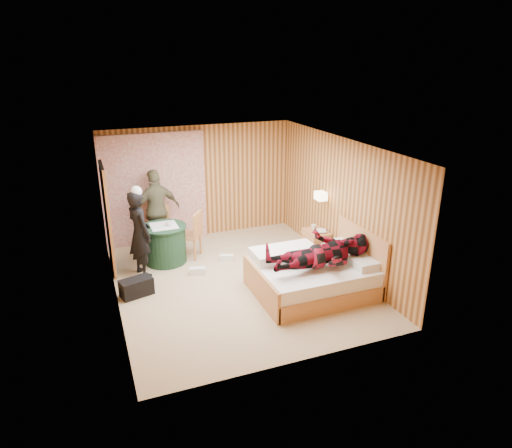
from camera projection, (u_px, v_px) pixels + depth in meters
name	position (u px, v px, depth m)	size (l,w,h in m)	color
floor	(237.00, 281.00, 8.36)	(4.20, 5.00, 0.01)	tan
ceiling	(234.00, 146.00, 7.49)	(4.20, 5.00, 0.01)	silver
wall_back	(199.00, 182.00, 10.11)	(4.20, 0.02, 2.50)	tan
wall_left	(110.00, 233.00, 7.21)	(0.02, 5.00, 2.50)	tan
wall_right	(340.00, 204.00, 8.63)	(0.02, 5.00, 2.50)	tan
curtain	(155.00, 190.00, 9.73)	(2.20, 0.08, 2.40)	beige
doorway	(108.00, 218.00, 8.53)	(0.06, 0.90, 2.05)	black
wall_lamp	(321.00, 196.00, 8.95)	(0.26, 0.24, 0.16)	gold
bed	(313.00, 275.00, 7.92)	(1.98, 1.54, 1.06)	tan
nightstand	(316.00, 243.00, 9.31)	(0.42, 0.57, 0.55)	tan
round_table	(165.00, 244.00, 9.02)	(0.87, 0.87, 0.78)	#1E4125
chair_far	(160.00, 225.00, 9.58)	(0.52, 0.52, 0.93)	tan
chair_near	(193.00, 231.00, 9.17)	(0.61, 0.61, 0.97)	tan
duffel_bag	(136.00, 287.00, 7.83)	(0.54, 0.29, 0.31)	black
sneaker_left	(198.00, 271.00, 8.61)	(0.30, 0.12, 0.13)	silver
sneaker_right	(227.00, 258.00, 9.18)	(0.28, 0.11, 0.12)	silver
woman_standing	(140.00, 234.00, 8.35)	(0.60, 0.39, 1.65)	black
man_at_table	(157.00, 210.00, 9.50)	(1.01, 0.42, 1.72)	#646142
man_on_bed	(322.00, 245.00, 7.50)	(1.77, 0.67, 0.86)	maroon
book_lower	(318.00, 231.00, 9.17)	(0.17, 0.22, 0.02)	silver
book_upper	(318.00, 230.00, 9.17)	(0.16, 0.22, 0.02)	silver
cup_nightstand	(314.00, 227.00, 9.32)	(0.10, 0.10, 0.09)	silver
cup_table	(169.00, 223.00, 8.86)	(0.12, 0.12, 0.10)	silver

